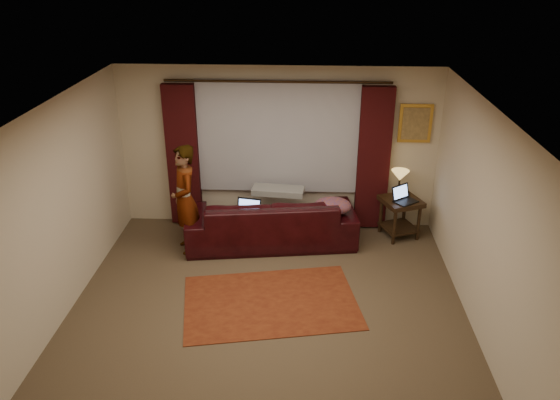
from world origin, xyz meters
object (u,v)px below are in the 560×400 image
at_px(sofa, 271,211).
at_px(end_table, 400,218).
at_px(laptop_sofa, 247,211).
at_px(tiffany_lamp, 399,184).
at_px(laptop_table, 406,195).
at_px(person, 185,200).

height_order(sofa, end_table, sofa).
height_order(sofa, laptop_sofa, sofa).
distance_m(tiffany_lamp, laptop_table, 0.24).
xyz_separation_m(end_table, tiffany_lamp, (-0.04, 0.09, 0.54)).
distance_m(sofa, tiffany_lamp, 2.04).
height_order(laptop_sofa, laptop_table, laptop_table).
bearing_deg(laptop_sofa, sofa, 48.78).
relative_size(tiffany_lamp, laptop_table, 1.21).
bearing_deg(laptop_sofa, person, -166.93).
xyz_separation_m(laptop_sofa, tiffany_lamp, (2.31, 0.65, 0.21)).
height_order(sofa, person, person).
distance_m(sofa, laptop_sofa, 0.45).
bearing_deg(laptop_table, end_table, 75.55).
distance_m(laptop_table, person, 3.33).
relative_size(end_table, person, 0.39).
bearing_deg(laptop_table, tiffany_lamp, 75.44).
height_order(end_table, tiffany_lamp, tiffany_lamp).
bearing_deg(laptop_sofa, end_table, 24.04).
xyz_separation_m(tiffany_lamp, person, (-3.21, -0.69, -0.03)).
relative_size(sofa, end_table, 4.02).
xyz_separation_m(sofa, end_table, (2.01, 0.29, -0.20)).
xyz_separation_m(sofa, person, (-1.24, -0.30, 0.31)).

